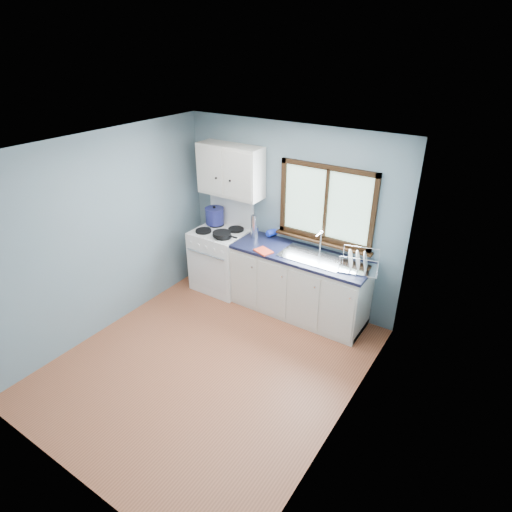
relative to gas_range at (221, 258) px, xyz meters
The scene contains 19 objects.
floor 1.82m from the gas_range, 57.18° to the right, with size 3.20×3.60×0.02m, color #A55837.
ceiling 2.67m from the gas_range, 57.18° to the right, with size 3.20×3.60×0.02m, color white.
wall_back 1.26m from the gas_range, 19.54° to the left, with size 3.20×0.02×2.50m, color slate.
wall_front 3.50m from the gas_range, 73.86° to the right, with size 3.20×0.02×2.50m, color slate.
wall_left 1.78m from the gas_range, 114.14° to the right, with size 0.02×3.60×2.50m, color slate.
wall_right 3.05m from the gas_range, 29.91° to the right, with size 0.02×3.60×2.50m, color slate.
gas_range is the anchor object (origin of this frame).
base_cabinets 1.31m from the gas_range, ahead, with size 1.85×0.60×0.88m.
countertop 1.37m from the gas_range, ahead, with size 1.89×0.64×0.04m, color black.
sink 1.53m from the gas_range, ahead, with size 0.84×0.46×0.44m.
window 1.81m from the gas_range, 11.37° to the left, with size 1.36×0.10×1.03m.
upper_cabinets 1.32m from the gas_range, 56.70° to the left, with size 0.95×0.35×0.70m.
skillet 0.55m from the gas_range, 45.86° to the right, with size 0.39×0.26×0.05m.
stockpot 0.63m from the gas_range, 146.83° to the left, with size 0.29×0.29×0.27m.
utensil_crock 0.72m from the gas_range, 17.17° to the left, with size 0.11×0.11×0.35m.
thermos 0.79m from the gas_range, 10.44° to the left, with size 0.08×0.08×0.33m, color silver.
soap_bottle 0.90m from the gas_range, 16.75° to the left, with size 0.10×0.10×0.27m, color #1932C5.
dish_towel 1.00m from the gas_range, 13.16° to the right, with size 0.23×0.17×0.02m, color red.
dish_rack 2.14m from the gas_range, ahead, with size 0.53×0.45×0.24m.
Camera 1 is at (2.60, -2.96, 3.43)m, focal length 30.00 mm.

